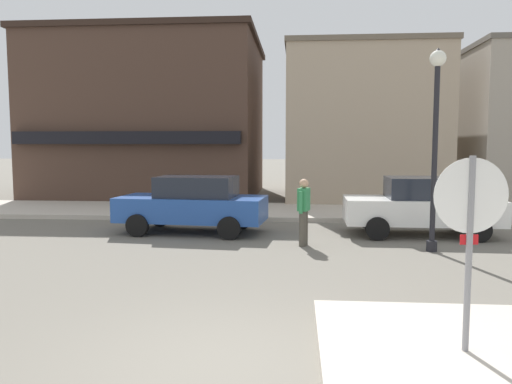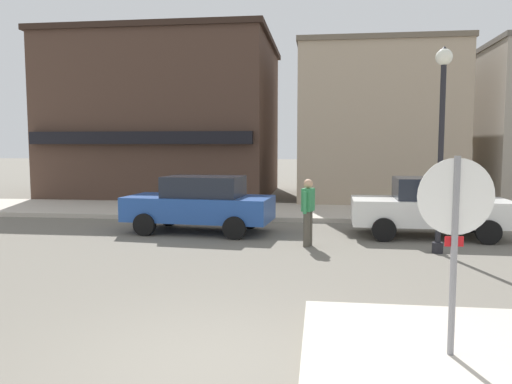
{
  "view_description": "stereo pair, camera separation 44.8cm",
  "coord_description": "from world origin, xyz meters",
  "px_view_note": "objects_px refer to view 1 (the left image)",
  "views": [
    {
      "loc": [
        0.68,
        -5.14,
        2.41
      ],
      "look_at": [
        -0.11,
        4.5,
        1.5
      ],
      "focal_mm": 35.0,
      "sensor_mm": 36.0,
      "label": 1
    },
    {
      "loc": [
        1.13,
        -5.09,
        2.41
      ],
      "look_at": [
        -0.11,
        4.5,
        1.5
      ],
      "focal_mm": 35.0,
      "sensor_mm": 36.0,
      "label": 2
    }
  ],
  "objects_px": {
    "stop_sign": "(470,228)",
    "parked_car_nearest": "(193,203)",
    "parked_car_second": "(422,205)",
    "lamp_post": "(436,120)",
    "pedestrian_crossing_near": "(304,210)"
  },
  "relations": [
    {
      "from": "stop_sign",
      "to": "parked_car_second",
      "type": "height_order",
      "value": "stop_sign"
    },
    {
      "from": "parked_car_second",
      "to": "parked_car_nearest",
      "type": "bearing_deg",
      "value": -179.14
    },
    {
      "from": "parked_car_nearest",
      "to": "pedestrian_crossing_near",
      "type": "height_order",
      "value": "pedestrian_crossing_near"
    },
    {
      "from": "stop_sign",
      "to": "lamp_post",
      "type": "bearing_deg",
      "value": 78.59
    },
    {
      "from": "parked_car_nearest",
      "to": "pedestrian_crossing_near",
      "type": "bearing_deg",
      "value": -27.39
    },
    {
      "from": "lamp_post",
      "to": "pedestrian_crossing_near",
      "type": "relative_size",
      "value": 2.82
    },
    {
      "from": "parked_car_second",
      "to": "lamp_post",
      "type": "bearing_deg",
      "value": -97.45
    },
    {
      "from": "parked_car_second",
      "to": "stop_sign",
      "type": "bearing_deg",
      "value": -100.41
    },
    {
      "from": "lamp_post",
      "to": "pedestrian_crossing_near",
      "type": "xyz_separation_m",
      "value": [
        -2.91,
        0.39,
        -2.09
      ]
    },
    {
      "from": "lamp_post",
      "to": "parked_car_nearest",
      "type": "bearing_deg",
      "value": 161.73
    },
    {
      "from": "lamp_post",
      "to": "pedestrian_crossing_near",
      "type": "height_order",
      "value": "lamp_post"
    },
    {
      "from": "stop_sign",
      "to": "parked_car_nearest",
      "type": "relative_size",
      "value": 0.56
    },
    {
      "from": "parked_car_nearest",
      "to": "parked_car_second",
      "type": "bearing_deg",
      "value": 0.86
    },
    {
      "from": "lamp_post",
      "to": "parked_car_nearest",
      "type": "relative_size",
      "value": 1.1
    },
    {
      "from": "stop_sign",
      "to": "parked_car_second",
      "type": "xyz_separation_m",
      "value": [
        1.47,
        8.02,
        -0.71
      ]
    }
  ]
}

